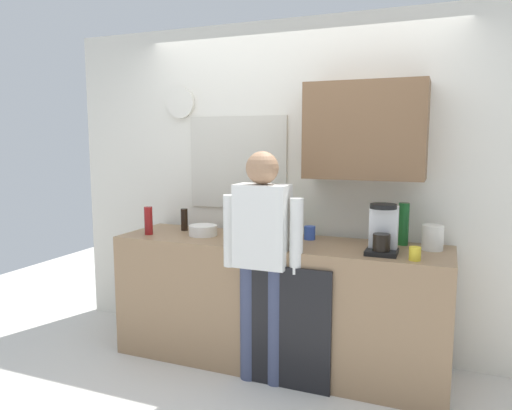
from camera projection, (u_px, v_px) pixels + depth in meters
The scene contains 16 objects.
ground_plane at pixel (262, 380), 3.35m from camera, with size 8.00×8.00×0.00m, color silver.
kitchen_counter at pixel (277, 303), 3.56m from camera, with size 2.44×0.64×0.94m, color #937251.
dishwasher_panel at pixel (290, 329), 3.18m from camera, with size 0.56×0.02×0.84m, color black.
back_wall_assembly at pixel (303, 179), 3.78m from camera, with size 4.04×0.42×2.60m.
coffee_maker at pixel (383, 231), 3.10m from camera, with size 0.20×0.20×0.33m.
bottle_amber_beer at pixel (237, 218), 3.83m from camera, with size 0.06×0.06×0.23m, color brown.
bottle_clear_soda at pixel (286, 219), 3.61m from camera, with size 0.09×0.09×0.28m, color #2D8C33.
bottle_dark_sauce at pixel (184, 220), 3.91m from camera, with size 0.06×0.06×0.18m, color black.
bottle_olive_oil at pixel (252, 220), 3.69m from camera, with size 0.06×0.06×0.25m, color olive.
bottle_green_wine at pixel (404, 224), 3.35m from camera, with size 0.07×0.07×0.30m, color #195923.
bottle_red_vinegar at pixel (148, 221), 3.73m from camera, with size 0.06×0.06×0.22m, color maroon.
cup_blue_mug at pixel (310, 233), 3.55m from camera, with size 0.08×0.08×0.10m, color #3351B2.
cup_yellow_cup at pixel (415, 254), 2.93m from camera, with size 0.07×0.07×0.09m, color yellow.
mixing_bowl at pixel (203, 230), 3.71m from camera, with size 0.22×0.22×0.08m, color white.
storage_canister at pixel (433, 238), 3.21m from camera, with size 0.14×0.14×0.17m, color silver.
person_at_sink at pixel (262, 248), 3.22m from camera, with size 0.57×0.22×1.60m.
Camera 1 is at (1.14, -2.94, 1.67)m, focal length 33.49 mm.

